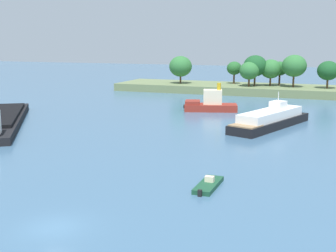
% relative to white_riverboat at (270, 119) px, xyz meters
% --- Properties ---
extents(ground_plane, '(400.00, 400.00, 0.00)m').
position_rel_white_riverboat_xyz_m(ground_plane, '(-8.86, -40.95, -1.19)').
color(ground_plane, '#3D607F').
extents(treeline_island, '(68.04, 15.69, 9.31)m').
position_rel_white_riverboat_xyz_m(treeline_island, '(-9.42, 42.35, 1.34)').
color(treeline_island, '#66754C').
rests_on(treeline_island, ground).
extents(white_riverboat, '(9.81, 17.99, 5.02)m').
position_rel_white_riverboat_xyz_m(white_riverboat, '(0.00, 0.00, 0.00)').
color(white_riverboat, black).
rests_on(white_riverboat, ground).
extents(fishing_skiff, '(1.62, 4.92, 0.89)m').
position_rel_white_riverboat_xyz_m(fishing_skiff, '(-1.32, -29.21, -0.97)').
color(fishing_skiff, '#19472D').
rests_on(fishing_skiff, ground).
extents(tugboat, '(10.00, 6.10, 5.05)m').
position_rel_white_riverboat_xyz_m(tugboat, '(-12.29, 11.75, 0.10)').
color(tugboat, maroon).
rests_on(tugboat, ground).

